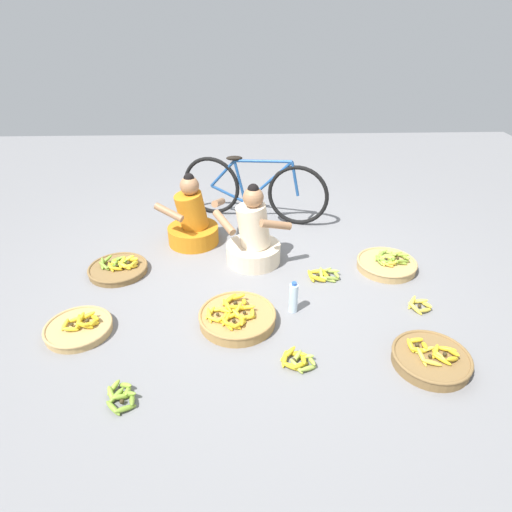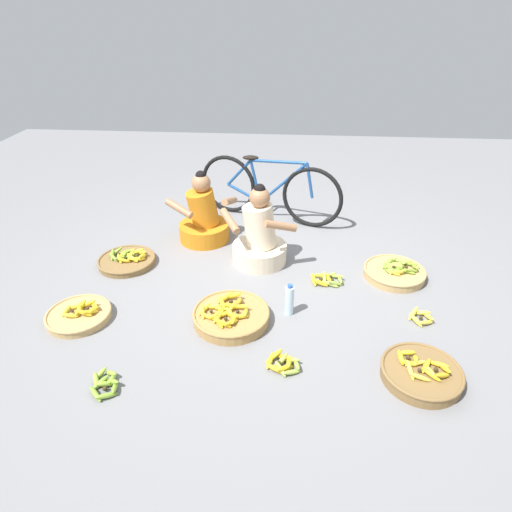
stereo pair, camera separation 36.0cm
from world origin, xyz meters
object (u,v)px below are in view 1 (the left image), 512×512
at_px(vendor_woman_front, 253,238).
at_px(banana_basket_front_center, 431,358).
at_px(banana_basket_near_vendor, 118,268).
at_px(loose_bananas_back_left, 298,360).
at_px(loose_bananas_back_right, 121,396).
at_px(vendor_woman_behind, 193,222).
at_px(bicycle_leaning, 253,189).
at_px(loose_bananas_mid_right, 324,275).
at_px(banana_basket_back_center, 237,317).
at_px(loose_bananas_near_bicycle, 420,305).
at_px(water_bottle, 293,298).
at_px(banana_basket_front_right, 79,328).
at_px(banana_basket_mid_left, 387,264).

relative_size(vendor_woman_front, banana_basket_front_center, 1.48).
distance_m(banana_basket_front_center, banana_basket_near_vendor, 2.76).
distance_m(loose_bananas_back_left, loose_bananas_back_right, 1.18).
height_order(vendor_woman_behind, bicycle_leaning, vendor_woman_behind).
height_order(banana_basket_front_center, loose_bananas_mid_right, banana_basket_front_center).
distance_m(banana_basket_back_center, loose_bananas_back_right, 1.04).
xyz_separation_m(loose_bananas_near_bicycle, water_bottle, (-1.04, 0.00, 0.10)).
distance_m(banana_basket_back_center, loose_bananas_near_bicycle, 1.50).
height_order(banana_basket_front_right, loose_bananas_back_left, banana_basket_front_right).
bearing_deg(banana_basket_mid_left, loose_bananas_near_bicycle, -81.96).
height_order(loose_bananas_mid_right, water_bottle, water_bottle).
xyz_separation_m(vendor_woman_behind, loose_bananas_back_left, (0.88, -1.80, -0.21)).
xyz_separation_m(bicycle_leaning, loose_bananas_back_left, (0.24, -2.37, -0.33)).
height_order(banana_basket_mid_left, loose_bananas_mid_right, banana_basket_mid_left).
xyz_separation_m(vendor_woman_behind, loose_bananas_mid_right, (1.24, -0.72, -0.21)).
height_order(banana_basket_mid_left, banana_basket_near_vendor, banana_basket_mid_left).
bearing_deg(bicycle_leaning, banana_basket_mid_left, -43.18).
xyz_separation_m(loose_bananas_near_bicycle, loose_bananas_back_right, (-2.23, -0.87, -0.00)).
distance_m(banana_basket_near_vendor, water_bottle, 1.69).
height_order(banana_basket_back_center, banana_basket_front_center, banana_basket_back_center).
xyz_separation_m(banana_basket_mid_left, loose_bananas_mid_right, (-0.62, -0.14, -0.02)).
relative_size(bicycle_leaning, loose_bananas_mid_right, 5.17).
xyz_separation_m(banana_basket_front_center, loose_bananas_back_right, (-2.07, -0.24, -0.02)).
relative_size(loose_bananas_near_bicycle, loose_bananas_back_right, 0.76).
distance_m(banana_basket_front_center, loose_bananas_back_left, 0.92).
relative_size(banana_basket_mid_left, banana_basket_back_center, 0.92).
bearing_deg(vendor_woman_behind, bicycle_leaning, 41.77).
xyz_separation_m(banana_basket_back_center, loose_bananas_near_bicycle, (1.50, 0.13, -0.03)).
distance_m(banana_basket_back_center, loose_bananas_back_left, 0.63).
xyz_separation_m(banana_basket_front_right, loose_bananas_near_bicycle, (2.70, 0.20, -0.01)).
height_order(bicycle_leaning, loose_bananas_back_left, bicycle_leaning).
distance_m(vendor_woman_behind, water_bottle, 1.51).
distance_m(loose_bananas_mid_right, loose_bananas_back_left, 1.14).
xyz_separation_m(vendor_woman_front, loose_bananas_near_bicycle, (1.34, -0.80, -0.22)).
bearing_deg(bicycle_leaning, loose_bananas_mid_right, -64.92).
height_order(bicycle_leaning, water_bottle, bicycle_leaning).
xyz_separation_m(banana_basket_back_center, loose_bananas_back_right, (-0.73, -0.74, -0.03)).
height_order(banana_basket_mid_left, loose_bananas_back_right, banana_basket_mid_left).
xyz_separation_m(bicycle_leaning, banana_basket_mid_left, (1.23, -1.15, -0.31)).
xyz_separation_m(vendor_woman_front, banana_basket_mid_left, (1.25, -0.17, -0.20)).
bearing_deg(banana_basket_mid_left, loose_bananas_mid_right, -167.22).
xyz_separation_m(bicycle_leaning, loose_bananas_back_right, (-0.91, -2.65, -0.33)).
height_order(vendor_woman_front, bicycle_leaning, vendor_woman_front).
height_order(vendor_woman_behind, banana_basket_back_center, vendor_woman_behind).
bearing_deg(banana_basket_front_center, banana_basket_mid_left, 86.95).
distance_m(banana_basket_front_center, water_bottle, 1.09).
relative_size(banana_basket_front_right, loose_bananas_near_bicycle, 2.37).
distance_m(loose_bananas_near_bicycle, water_bottle, 1.05).
xyz_separation_m(banana_basket_mid_left, loose_bananas_near_bicycle, (0.09, -0.62, -0.02)).
bearing_deg(loose_bananas_back_left, loose_bananas_near_bicycle, 29.06).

